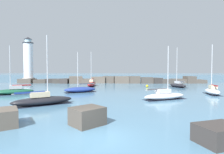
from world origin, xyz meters
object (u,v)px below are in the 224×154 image
Objects in this scene: lighthouse at (28,63)px; sailboat_moored_4 at (92,84)px; sailboat_moored_0 at (165,96)px; sailboat_moored_1 at (43,100)px; sailboat_moored_3 at (178,85)px; sailboat_moored_6 at (212,91)px; sailboat_moored_2 at (14,91)px; sailboat_moored_5 at (80,89)px; mooring_buoy_orange_near at (147,86)px.

sailboat_moored_4 is (24.62, -14.10, -6.61)m from lighthouse.
sailboat_moored_1 reaches higher than sailboat_moored_0.
sailboat_moored_3 is 14.25m from sailboat_moored_6.
sailboat_moored_5 is at bearing 14.81° from sailboat_moored_2.
mooring_buoy_orange_near is at bearing 179.41° from sailboat_moored_3.
sailboat_moored_1 is at bearing -99.99° from sailboat_moored_5.
sailboat_moored_2 is at bearing 133.11° from sailboat_moored_1.
sailboat_moored_2 reaches higher than sailboat_moored_0.
sailboat_moored_4 is at bearing -29.79° from lighthouse.
sailboat_moored_1 is at bearing -159.82° from sailboat_moored_6.
sailboat_moored_3 is 12.25× the size of mooring_buoy_orange_near.
sailboat_moored_2 is 0.97× the size of sailboat_moored_6.
mooring_buoy_orange_near is at bearing -9.16° from sailboat_moored_4.
sailboat_moored_2 is at bearing -158.43° from sailboat_moored_3.
sailboat_moored_1 is 1.00× the size of sailboat_moored_2.
sailboat_moored_5 reaches higher than mooring_buoy_orange_near.
sailboat_moored_4 reaches higher than sailboat_moored_6.
sailboat_moored_0 is 19.95m from mooring_buoy_orange_near.
sailboat_moored_1 is (-16.94, -4.46, 0.04)m from sailboat_moored_0.
sailboat_moored_0 is (38.56, -36.45, -6.77)m from lighthouse.
sailboat_moored_1 is 26.98m from sailboat_moored_4.
sailboat_moored_1 is 13.46m from sailboat_moored_5.
sailboat_moored_3 reaches higher than sailboat_moored_4.
lighthouse is 1.84× the size of sailboat_moored_2.
sailboat_moored_2 is 36.91m from sailboat_moored_6.
mooring_buoy_orange_near is (18.16, 24.37, -0.29)m from sailboat_moored_1.
sailboat_moored_0 is 9.45× the size of mooring_buoy_orange_near.
sailboat_moored_1 is 13.87m from sailboat_moored_2.
sailboat_moored_3 is at bearing 21.57° from sailboat_moored_2.
lighthouse reaches higher than sailboat_moored_0.
lighthouse is 1.79× the size of sailboat_moored_6.
sailboat_moored_1 is at bearing -46.89° from sailboat_moored_2.
sailboat_moored_2 is at bearing 179.92° from sailboat_moored_6.
sailboat_moored_4 is at bearing 83.60° from sailboat_moored_1.
sailboat_moored_6 is (49.05, -30.83, -6.69)m from lighthouse.
sailboat_moored_3 is (35.81, 14.16, 0.03)m from sailboat_moored_2.
lighthouse is 46.76m from sailboat_moored_1.
sailboat_moored_0 reaches higher than mooring_buoy_orange_near.
sailboat_moored_2 is (12.14, -30.78, -6.75)m from lighthouse.
sailboat_moored_1 is at bearing -165.27° from sailboat_moored_0.
sailboat_moored_0 is at bearing -43.39° from lighthouse.
mooring_buoy_orange_near is (-9.27, 14.29, -0.32)m from sailboat_moored_6.
sailboat_moored_2 is at bearing -68.48° from lighthouse.
sailboat_moored_6 is at bearing 20.18° from sailboat_moored_1.
mooring_buoy_orange_near is (15.15, -2.44, -0.41)m from sailboat_moored_4.
lighthouse is 37.21m from sailboat_moored_5.
sailboat_moored_2 is 12.22m from sailboat_moored_5.
sailboat_moored_3 is at bearing 24.69° from sailboat_moored_5.
sailboat_moored_0 is 1.00× the size of sailboat_moored_5.
sailboat_moored_4 is at bearing 87.17° from sailboat_moored_5.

